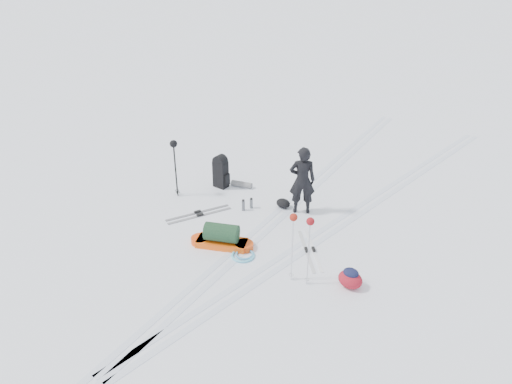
# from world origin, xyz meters

# --- Properties ---
(ground) EXTENTS (200.00, 200.00, 0.00)m
(ground) POSITION_xyz_m (0.00, 0.00, 0.00)
(ground) COLOR white
(ground) RESTS_ON ground
(ski_tracks) EXTENTS (3.38, 17.97, 0.01)m
(ski_tracks) POSITION_xyz_m (0.61, 0.88, 0.00)
(ski_tracks) COLOR silver
(ski_tracks) RESTS_ON ground
(skier) EXTENTS (0.75, 0.69, 1.71)m
(skier) POSITION_xyz_m (0.28, 1.33, 0.86)
(skier) COLOR black
(skier) RESTS_ON ground
(pulk_sled) EXTENTS (1.46, 0.91, 0.54)m
(pulk_sled) POSITION_xyz_m (-0.36, -0.94, 0.21)
(pulk_sled) COLOR #EF530E
(pulk_sled) RESTS_ON ground
(expedition_rucksack) EXTENTS (0.94, 0.58, 0.92)m
(expedition_rucksack) POSITION_xyz_m (-2.09, 1.27, 0.42)
(expedition_rucksack) COLOR black
(expedition_rucksack) RESTS_ON ground
(ski_poles_black) EXTENTS (0.21, 0.19, 1.54)m
(ski_poles_black) POSITION_xyz_m (-2.76, 0.19, 1.26)
(ski_poles_black) COLOR black
(ski_poles_black) RESTS_ON ground
(ski_poles_silver) EXTENTS (0.48, 0.21, 1.51)m
(ski_poles_silver) POSITION_xyz_m (1.66, -1.04, 1.27)
(ski_poles_silver) COLOR silver
(ski_poles_silver) RESTS_ON ground
(touring_skis_grey) EXTENTS (0.95, 1.56, 0.06)m
(touring_skis_grey) POSITION_xyz_m (-1.66, -0.23, 0.01)
(touring_skis_grey) COLOR gray
(touring_skis_grey) RESTS_ON ground
(touring_skis_white) EXTENTS (1.24, 1.34, 0.06)m
(touring_skis_white) POSITION_xyz_m (1.31, 0.00, 0.01)
(touring_skis_white) COLOR silver
(touring_skis_white) RESTS_ON ground
(rope_coil) EXTENTS (0.61, 0.61, 0.06)m
(rope_coil) POSITION_xyz_m (0.26, -0.99, 0.03)
(rope_coil) COLOR #5FC8E8
(rope_coil) RESTS_ON ground
(small_daypack) EXTENTS (0.55, 0.45, 0.42)m
(small_daypack) POSITION_xyz_m (2.55, -0.60, 0.20)
(small_daypack) COLOR maroon
(small_daypack) RESTS_ON ground
(thermos_pair) EXTENTS (0.19, 0.30, 0.30)m
(thermos_pair) POSITION_xyz_m (-0.85, 0.66, 0.14)
(thermos_pair) COLOR #53545A
(thermos_pair) RESTS_ON ground
(stuff_sack) EXTENTS (0.38, 0.29, 0.23)m
(stuff_sack) POSITION_xyz_m (-0.18, 1.25, 0.11)
(stuff_sack) COLOR black
(stuff_sack) RESTS_ON ground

